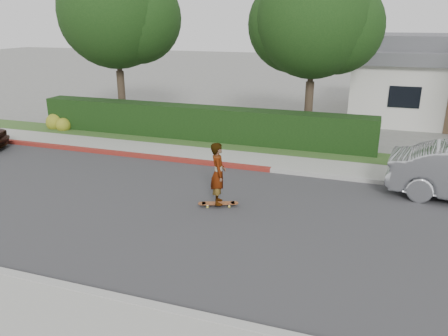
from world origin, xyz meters
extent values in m
plane|color=slate|center=(0.00, 0.00, 0.00)|extent=(120.00, 120.00, 0.00)
cube|color=#2D2D30|center=(0.00, 0.00, 0.01)|extent=(60.00, 8.00, 0.01)
cube|color=#9E9E99|center=(0.00, -4.10, 0.07)|extent=(60.00, 0.20, 0.15)
cube|color=gray|center=(0.00, -5.00, 0.06)|extent=(60.00, 1.60, 0.12)
cube|color=#9E9E99|center=(0.00, 4.10, 0.07)|extent=(60.00, 0.20, 0.15)
cube|color=maroon|center=(-5.00, 4.10, 0.08)|extent=(12.00, 0.21, 0.15)
cube|color=gray|center=(0.00, 5.00, 0.06)|extent=(60.00, 1.60, 0.12)
cube|color=#2D4C1E|center=(0.00, 6.60, 0.05)|extent=(60.00, 1.60, 0.10)
cube|color=black|center=(-3.00, 7.20, 0.75)|extent=(15.00, 1.00, 1.50)
sphere|color=#2D4C19|center=(-10.20, 6.80, 0.35)|extent=(0.90, 0.90, 0.90)
sphere|color=#2D4C19|center=(-9.60, 6.60, 0.30)|extent=(0.70, 0.70, 0.70)
cylinder|color=#33261C|center=(-7.50, 8.50, 1.35)|extent=(0.36, 0.36, 2.70)
cylinder|color=#33261C|center=(-7.50, 8.50, 3.38)|extent=(0.24, 0.24, 2.25)
sphere|color=black|center=(-7.50, 8.50, 5.40)|extent=(5.20, 5.20, 5.20)
sphere|color=black|center=(-8.30, 8.90, 5.20)|extent=(4.42, 4.42, 4.42)
sphere|color=black|center=(-6.60, 8.80, 5.10)|extent=(4.16, 4.16, 4.16)
cylinder|color=#33261C|center=(1.50, 9.00, 1.26)|extent=(0.36, 0.36, 2.52)
cylinder|color=#33261C|center=(1.50, 9.00, 3.15)|extent=(0.24, 0.24, 2.10)
sphere|color=black|center=(1.50, 9.00, 5.04)|extent=(4.80, 4.80, 4.80)
sphere|color=black|center=(0.70, 9.40, 4.84)|extent=(4.08, 4.08, 4.08)
sphere|color=black|center=(2.40, 9.30, 4.74)|extent=(3.84, 3.84, 3.84)
cube|color=black|center=(5.50, 11.98, 1.60)|extent=(1.40, 0.06, 1.00)
cylinder|color=gold|center=(0.02, 0.51, 0.04)|extent=(0.07, 0.06, 0.06)
cylinder|color=gold|center=(-0.04, 0.67, 0.04)|extent=(0.07, 0.06, 0.06)
cylinder|color=gold|center=(0.59, 0.73, 0.04)|extent=(0.07, 0.06, 0.06)
cylinder|color=gold|center=(0.53, 0.89, 0.04)|extent=(0.07, 0.06, 0.06)
cube|color=silver|center=(-0.01, 0.59, 0.08)|extent=(0.11, 0.19, 0.03)
cube|color=silver|center=(0.56, 0.81, 0.08)|extent=(0.11, 0.19, 0.03)
cube|color=maroon|center=(0.27, 0.70, 0.11)|extent=(0.94, 0.54, 0.02)
cylinder|color=maroon|center=(-0.16, 0.53, 0.11)|extent=(0.29, 0.29, 0.02)
cylinder|color=maroon|center=(0.70, 0.87, 0.11)|extent=(0.29, 0.29, 0.02)
imported|color=white|center=(0.27, 0.70, 1.00)|extent=(0.64, 0.76, 1.77)
camera|label=1|loc=(4.11, -10.00, 5.04)|focal=35.00mm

